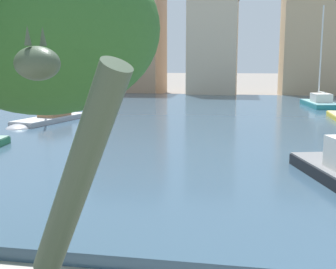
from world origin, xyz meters
name	(u,v)px	position (x,y,z in m)	size (l,w,h in m)	color
harbor_water	(186,121)	(0.00, 28.48, 0.21)	(78.81, 42.07, 0.43)	#334C60
sailboat_teal	(318,104)	(10.01, 38.02, 0.56)	(2.58, 6.34, 8.71)	teal
sailboat_grey	(46,121)	(-8.30, 24.71, 0.53)	(3.03, 6.69, 7.08)	#939399
townhouse_narrow_midrow	(129,40)	(-10.70, 53.53, 6.82)	(8.56, 8.01, 13.60)	tan
townhouse_corner_house	(213,45)	(0.04, 51.71, 6.11)	(5.70, 6.92, 12.18)	#C6B293
townhouse_wide_warehouse	(314,42)	(11.58, 53.20, 6.32)	(7.32, 7.54, 12.62)	tan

